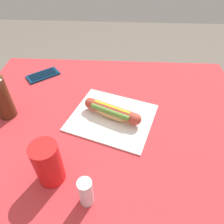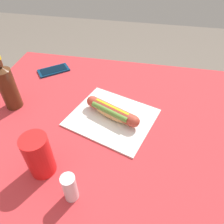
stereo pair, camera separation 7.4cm
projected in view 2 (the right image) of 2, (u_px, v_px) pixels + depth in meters
The scene contains 8 objects.
ground_plane at pixel (108, 215), 1.25m from camera, with size 6.00×6.00×0.00m, color #6B6056.
dining_table at pixel (105, 152), 0.83m from camera, with size 1.03×0.90×0.76m.
paper_wrapper at pixel (112, 117), 0.76m from camera, with size 0.28×0.24×0.01m, color silver.
hot_dog at pixel (112, 111), 0.74m from camera, with size 0.20×0.11×0.05m.
cell_phone at pixel (54, 70), 0.99m from camera, with size 0.15×0.14×0.01m.
soda_bottle at pixel (7, 86), 0.75m from camera, with size 0.06×0.06×0.21m.
drinking_cup at pixel (39, 155), 0.57m from camera, with size 0.07×0.07×0.13m, color red.
salt_shaker at pixel (70, 188), 0.52m from camera, with size 0.04×0.04×0.09m, color silver.
Camera 2 is at (-0.12, 0.48, 1.30)m, focal length 34.24 mm.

